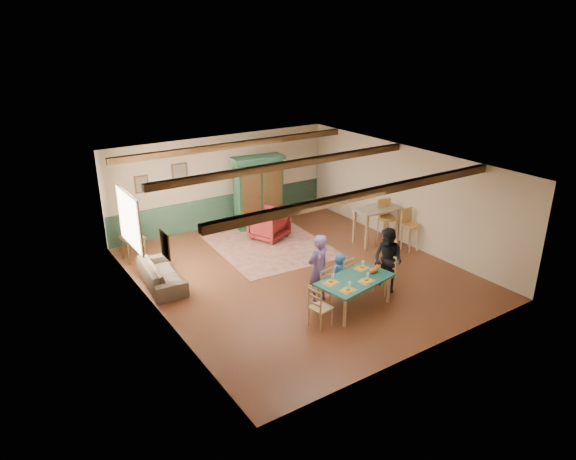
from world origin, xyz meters
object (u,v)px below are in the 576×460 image
dining_chair_end_left (321,307)px  person_child (340,272)px  person_woman (388,260)px  end_table (134,248)px  counter_table (376,225)px  cat (373,270)px  table_lamp (131,226)px  dining_table (354,293)px  bar_stool_right (410,230)px  armoire (258,192)px  dining_chair_far_left (320,285)px  dining_chair_far_right (342,274)px  person_man (318,269)px  armchair (269,224)px  dining_chair_end_right (384,274)px  sofa (161,274)px  bar_stool_left (387,223)px

dining_chair_end_left → person_child: 1.58m
person_woman → person_child: 1.09m
end_table → counter_table: size_ratio=0.51×
cat → table_lamp: size_ratio=0.56×
dining_table → table_lamp: size_ratio=2.82×
bar_stool_right → armoire: bearing=122.5°
person_woman → table_lamp: size_ratio=2.59×
person_woman → person_child: bearing=-133.3°
person_child → end_table: (-3.34, 4.23, -0.14)m
dining_chair_far_left → person_woman: 1.66m
armoire → end_table: 3.97m
cat → dining_chair_far_right: bearing=100.4°
person_man → bar_stool_right: size_ratio=1.37×
dining_chair_far_left → armoire: armoire is taller
dining_chair_far_left → dining_chair_end_left: size_ratio=1.00×
bar_stool_right → dining_table: bearing=-155.4°
armchair → table_lamp: 3.74m
cat → counter_table: counter_table is taller
dining_chair_end_right → person_child: 0.99m
sofa → end_table: end_table is taller
dining_table → armoire: bearing=81.6°
sofa → bar_stool_left: size_ratio=1.46×
person_man → dining_chair_end_left: bearing=46.8°
dining_table → armchair: (0.53, 4.32, 0.08)m
person_woman → table_lamp: (-4.23, 4.81, 0.17)m
person_man → dining_chair_far_left: bearing=90.0°
armchair → table_lamp: (-3.64, 0.68, 0.50)m
sofa → person_man: bearing=-130.8°
dining_chair_far_right → end_table: (-3.36, 4.30, -0.11)m
bar_stool_right → dining_chair_end_right: bearing=-149.3°
dining_table → armoire: 5.40m
dining_chair_far_left → sofa: (-2.55, 2.70, -0.16)m
dining_chair_far_right → person_man: (-0.72, -0.05, 0.35)m
person_man → bar_stool_left: person_man is taller
dining_chair_end_right → bar_stool_left: 2.77m
dining_table → dining_chair_end_right: size_ratio=1.89×
person_woman → end_table: (-4.23, 4.81, -0.43)m
person_woman → counter_table: bearing=132.4°
dining_chair_far_right → end_table: bearing=-61.9°
dining_chair_end_left → armchair: dining_chair_end_left is taller
cat → person_child: bearing=99.5°
cat → sofa: size_ratio=0.18×
cat → dining_table: bearing=169.7°
end_table → bar_stool_left: (6.08, -2.86, 0.32)m
dining_chair_far_right → sofa: bearing=-48.1°
armchair → table_lamp: size_ratio=1.61×
cat → armchair: (0.02, 4.33, -0.34)m
cat → table_lamp: bearing=116.0°
person_man → counter_table: 3.75m
dining_chair_end_left → table_lamp: bearing=12.1°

